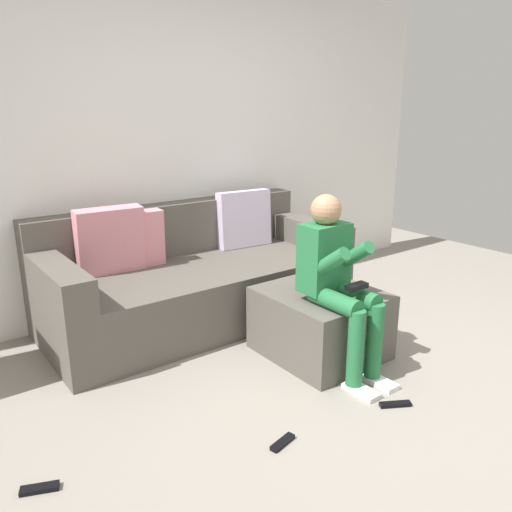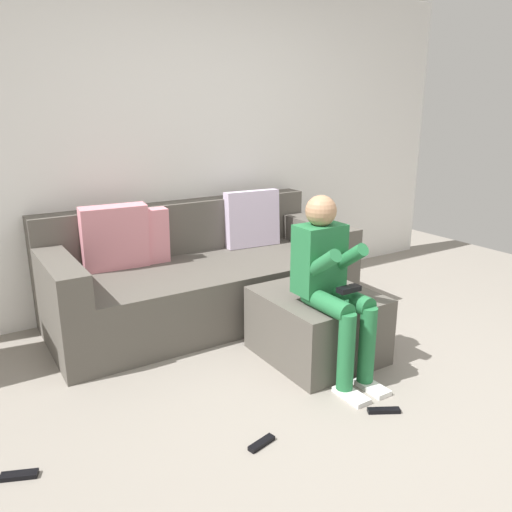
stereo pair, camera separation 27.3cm
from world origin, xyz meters
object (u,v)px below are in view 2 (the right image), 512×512
Objects in this scene: remote_by_storage_bin at (262,443)px; remote_under_side_table at (19,475)px; ottoman at (317,325)px; couch_sectional at (199,276)px; remote_near_ottoman at (384,410)px; person_seated at (331,278)px.

remote_under_side_table is (-1.03, 0.39, 0.00)m from remote_by_storage_bin.
ottoman is 1.02m from remote_by_storage_bin.
couch_sectional is 13.19× the size of remote_near_ottoman.
person_seated is (0.27, -1.22, 0.29)m from couch_sectional.
ottoman is 4.19× the size of remote_near_ottoman.
remote_by_storage_bin is at bearing 2.16° from remote_under_side_table.
ottoman is 4.62× the size of remote_under_side_table.
remote_under_side_table is at bearing 146.20° from remote_by_storage_bin.
remote_under_side_table is at bearing -173.64° from ottoman.
couch_sectional reaches higher than remote_under_side_table.
person_seated reaches higher than remote_under_side_table.
couch_sectional is 1.77m from remote_near_ottoman.
ottoman reaches higher than remote_near_ottoman.
ottoman is at bearing -71.37° from couch_sectional.
person_seated is 7.13× the size of remote_by_storage_bin.
remote_near_ottoman is 1.80m from remote_under_side_table.
person_seated is 1.86m from remote_under_side_table.
person_seated is at bearing -77.71° from couch_sectional.
person_seated reaches higher than remote_by_storage_bin.
remote_under_side_table is (-1.84, -0.20, -0.20)m from ottoman.
remote_near_ottoman and remote_under_side_table have the same top height.
remote_by_storage_bin is (-0.81, -0.59, -0.20)m from ottoman.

